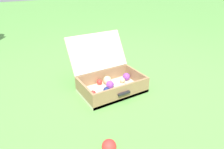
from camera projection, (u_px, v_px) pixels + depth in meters
ground_plane at (123, 91)px, 1.77m from camera, size 16.00×16.00×0.00m
open_suitcase at (109, 78)px, 1.78m from camera, size 0.54×0.56×0.44m
stray_ball_on_grass at (109, 147)px, 1.15m from camera, size 0.09×0.09×0.09m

